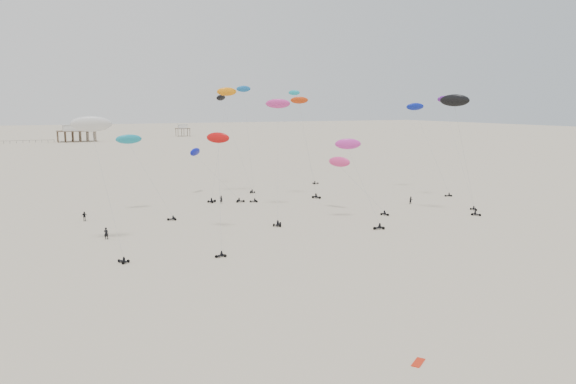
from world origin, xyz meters
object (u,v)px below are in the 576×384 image
pavilion_small (183,131)px  rig_4 (457,114)px  spectator_0 (106,239)px  rig_0 (306,135)px  rig_9 (218,158)px  pavilion_main (76,134)px

pavilion_small → rig_4: bearing=-94.8°
rig_4 → spectator_0: rig_4 is taller
rig_4 → rig_0: bearing=-75.2°
pavilion_small → spectator_0: bearing=-107.2°
rig_0 → rig_4: 34.61m
pavilion_small → rig_9: bearing=-103.8°
pavilion_main → rig_4: 265.72m
pavilion_small → rig_0: 264.75m
rig_4 → pavilion_small: bearing=-108.7°
pavilion_main → spectator_0: size_ratio=9.20×
pavilion_main → rig_4: size_ratio=0.91×
rig_0 → rig_9: rig_0 is taller
spectator_0 → pavilion_small: bearing=-84.1°
rig_0 → rig_4: rig_4 is taller
rig_4 → pavilion_main: bearing=-94.0°
rig_0 → rig_4: size_ratio=0.99×
pavilion_main → spectator_0: 253.66m
pavilion_main → pavilion_small: bearing=23.2°
rig_9 → spectator_0: rig_9 is taller
rig_4 → rig_9: rig_4 is taller
pavilion_small → rig_9: rig_9 is taller
pavilion_small → spectator_0: size_ratio=3.94×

